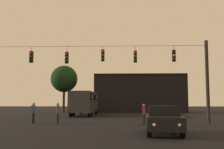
{
  "coord_description": "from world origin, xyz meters",
  "views": [
    {
      "loc": [
        1.91,
        -7.4,
        1.71
      ],
      "look_at": [
        1.1,
        15.08,
        3.96
      ],
      "focal_mm": 44.46,
      "sensor_mm": 36.0,
      "label": 1
    }
  ],
  "objects_px": {
    "car_near_right": "(163,119)",
    "pedestrian_crossing_right": "(58,112)",
    "city_bus": "(85,101)",
    "tree_left_silhouette": "(64,79)",
    "pedestrian_crossing_left": "(33,111)",
    "pedestrian_crossing_center": "(144,113)"
  },
  "relations": [
    {
      "from": "tree_left_silhouette",
      "to": "city_bus",
      "type": "bearing_deg",
      "value": -64.49
    },
    {
      "from": "city_bus",
      "to": "tree_left_silhouette",
      "type": "distance_m",
      "value": 12.37
    },
    {
      "from": "pedestrian_crossing_left",
      "to": "tree_left_silhouette",
      "type": "relative_size",
      "value": 0.21
    },
    {
      "from": "car_near_right",
      "to": "pedestrian_crossing_center",
      "type": "height_order",
      "value": "pedestrian_crossing_center"
    },
    {
      "from": "city_bus",
      "to": "tree_left_silhouette",
      "type": "xyz_separation_m",
      "value": [
        -5.07,
        10.62,
        3.81
      ]
    },
    {
      "from": "city_bus",
      "to": "tree_left_silhouette",
      "type": "relative_size",
      "value": 1.38
    },
    {
      "from": "city_bus",
      "to": "pedestrian_crossing_center",
      "type": "bearing_deg",
      "value": -66.99
    },
    {
      "from": "pedestrian_crossing_right",
      "to": "city_bus",
      "type": "bearing_deg",
      "value": 89.19
    },
    {
      "from": "city_bus",
      "to": "pedestrian_crossing_right",
      "type": "relative_size",
      "value": 6.64
    },
    {
      "from": "pedestrian_crossing_left",
      "to": "pedestrian_crossing_right",
      "type": "bearing_deg",
      "value": -21.43
    },
    {
      "from": "tree_left_silhouette",
      "to": "pedestrian_crossing_left",
      "type": "bearing_deg",
      "value": -83.81
    },
    {
      "from": "tree_left_silhouette",
      "to": "pedestrian_crossing_right",
      "type": "bearing_deg",
      "value": -79.08
    },
    {
      "from": "city_bus",
      "to": "car_near_right",
      "type": "xyz_separation_m",
      "value": [
        7.09,
        -21.22,
        -1.07
      ]
    },
    {
      "from": "pedestrian_crossing_left",
      "to": "pedestrian_crossing_right",
      "type": "distance_m",
      "value": 2.39
    },
    {
      "from": "car_near_right",
      "to": "pedestrian_crossing_left",
      "type": "height_order",
      "value": "pedestrian_crossing_left"
    },
    {
      "from": "pedestrian_crossing_left",
      "to": "pedestrian_crossing_right",
      "type": "height_order",
      "value": "pedestrian_crossing_left"
    },
    {
      "from": "car_near_right",
      "to": "pedestrian_crossing_right",
      "type": "xyz_separation_m",
      "value": [
        -7.3,
        6.64,
        0.14
      ]
    },
    {
      "from": "car_near_right",
      "to": "pedestrian_crossing_center",
      "type": "xyz_separation_m",
      "value": [
        -0.59,
        5.92,
        0.09
      ]
    },
    {
      "from": "pedestrian_crossing_center",
      "to": "pedestrian_crossing_left",
      "type": "bearing_deg",
      "value": 169.88
    },
    {
      "from": "pedestrian_crossing_right",
      "to": "tree_left_silhouette",
      "type": "distance_m",
      "value": 26.1
    },
    {
      "from": "car_near_right",
      "to": "pedestrian_crossing_right",
      "type": "relative_size",
      "value": 2.68
    },
    {
      "from": "car_near_right",
      "to": "pedestrian_crossing_left",
      "type": "distance_m",
      "value": 12.12
    }
  ]
}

